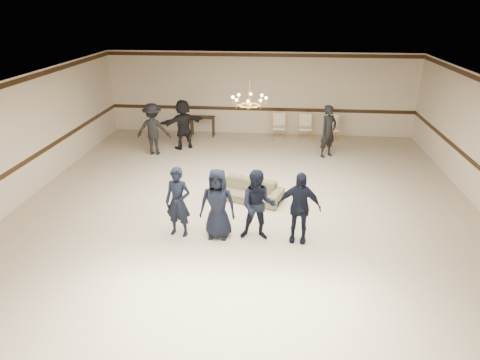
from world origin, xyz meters
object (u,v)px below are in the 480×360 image
Objects in this scene: boy_a at (178,202)px; boy_d at (299,207)px; boy_c at (258,206)px; banquet_chair_mid at (305,128)px; boy_b at (218,204)px; adult_right at (328,131)px; adult_mid at (183,124)px; console_table at (203,126)px; settee at (248,190)px; adult_left at (153,129)px; banquet_chair_right at (332,129)px; banquet_chair_left at (279,127)px; chandelier at (249,93)px.

boy_a and boy_d have the same top height.
boy_c is 1.62× the size of banquet_chair_mid.
boy_c is at bearing 2.61° from boy_b.
boy_a is 6.87m from adult_right.
adult_right is (3.88, 5.66, 0.07)m from boy_a.
adult_right is (5.10, -0.40, 0.00)m from adult_mid.
banquet_chair_mid is 4.01m from console_table.
boy_a is 0.90m from boy_b.
settee is 1.05× the size of adult_left.
banquet_chair_right is at bearing 39.45° from adult_right.
boy_d is (1.80, 0.00, 0.00)m from boy_b.
banquet_chair_left is at bearing 83.76° from boy_a.
boy_c is at bearing -60.33° from settee.
boy_d is at bearing 10.47° from boy_a.
boy_c reaches higher than banquet_chair_right.
boy_d is (1.27, -2.18, -2.05)m from chandelier.
adult_mid is at bearing 135.88° from adult_right.
boy_c is at bearing -105.85° from banquet_chair_right.
settee is (-0.38, 1.97, -0.55)m from boy_c.
banquet_chair_right is (1.00, 0.00, 0.00)m from banquet_chair_mid.
adult_mid is at bearing -159.99° from banquet_chair_left.
boy_a reaches higher than banquet_chair_left.
banquet_chair_right is at bearing 85.12° from boy_d.
boy_d reaches higher than banquet_chair_right.
banquet_chair_mid is 1.00m from banquet_chair_right.
banquet_chair_left is at bearing -157.68° from adult_left.
boy_d is (2.70, 0.00, 0.00)m from boy_a.
boy_a is 8.47m from banquet_chair_right.
boy_d is at bearing -95.08° from banquet_chair_mid.
adult_left is 1.76× the size of banquet_chair_left.
boy_d is 1.62× the size of banquet_chair_right.
banquet_chair_left is at bearing 100.57° from settee.
banquet_chair_mid is (1.78, 5.38, 0.23)m from settee.
boy_b is at bearing 10.47° from boy_a.
settee is at bearing -98.83° from banquet_chair_left.
boy_d is 7.51m from banquet_chair_right.
console_table is (-3.00, 0.20, -0.10)m from banquet_chair_left.
settee is 5.67m from banquet_chair_mid.
chandelier is 3.32m from boy_a.
chandelier is at bearing -115.94° from banquet_chair_right.
banquet_chair_mid is (-0.68, 1.68, -0.39)m from adult_right.
boy_c is 6.64m from adult_left.
chandelier is 0.57× the size of boy_b.
chandelier is at bearing 78.90° from boy_b.
boy_c is at bearing 10.47° from boy_a.
boy_c is 1.62× the size of banquet_chair_right.
boy_a is at bearing 109.23° from adult_left.
adult_mid is 1.00× the size of adult_right.
chandelier reaches higher than banquet_chair_left.
adult_right is 1.86m from banquet_chair_mid.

